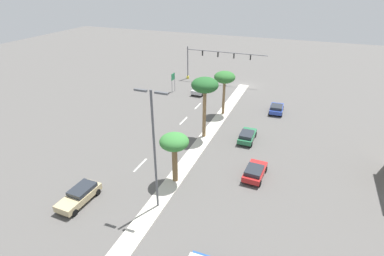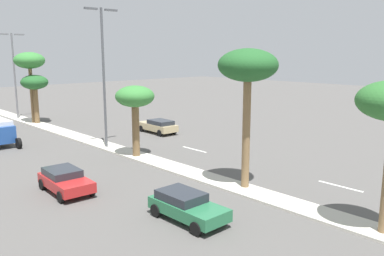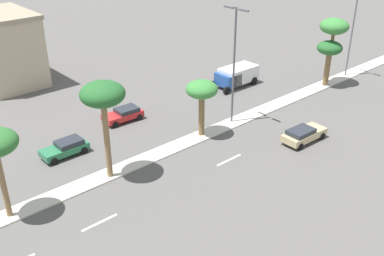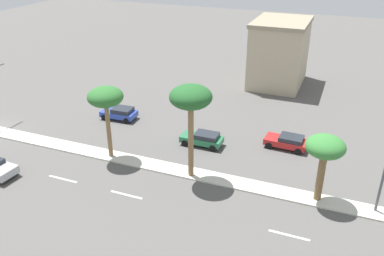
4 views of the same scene
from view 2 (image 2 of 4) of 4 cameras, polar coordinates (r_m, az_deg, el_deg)
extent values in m
plane|color=#565451|center=(26.66, -0.28, -6.48)|extent=(160.00, 160.00, 0.00)
cube|color=beige|center=(32.58, -9.63, -3.34)|extent=(1.80, 69.99, 0.12)
cube|color=silver|center=(25.72, 20.41, -7.80)|extent=(0.20, 2.80, 0.01)
cube|color=silver|center=(33.06, 0.35, -3.08)|extent=(0.20, 2.80, 0.01)
cylinder|color=olive|center=(23.12, 7.75, -0.65)|extent=(0.46, 0.46, 6.48)
ellipsoid|color=#235B28|center=(22.69, 7.99, 8.89)|extent=(3.38, 3.38, 1.86)
cylinder|color=brown|center=(30.53, -8.03, -0.23)|extent=(0.55, 0.55, 4.05)
ellipsoid|color=#387F38|center=(30.16, -8.16, 4.51)|extent=(2.92, 2.92, 1.61)
cylinder|color=olive|center=(48.30, -21.89, 4.48)|extent=(0.39, 0.39, 6.36)
ellipsoid|color=#387F38|center=(48.09, -22.21, 8.93)|extent=(3.30, 3.30, 1.82)
cylinder|color=brown|center=(47.92, -21.37, 3.08)|extent=(0.54, 0.54, 4.06)
ellipsoid|color=#235B28|center=(47.69, -21.57, 6.10)|extent=(2.92, 2.92, 1.61)
cylinder|color=#515459|center=(33.51, -12.47, 6.82)|extent=(0.20, 0.20, 11.28)
cube|color=#515459|center=(33.17, -14.25, 16.21)|extent=(1.10, 0.24, 0.16)
cube|color=#515459|center=(34.09, -11.50, 16.17)|extent=(1.10, 0.24, 0.16)
cylinder|color=slate|center=(52.24, -23.99, 6.76)|extent=(0.20, 0.20, 10.04)
cube|color=slate|center=(51.93, -25.35, 12.03)|extent=(1.10, 0.24, 0.16)
cube|color=slate|center=(52.52, -23.45, 12.14)|extent=(1.10, 0.24, 0.16)
cube|color=red|center=(24.05, -17.55, -7.40)|extent=(2.07, 4.04, 0.57)
cube|color=#262B33|center=(24.34, -18.06, -6.00)|extent=(1.78, 2.26, 0.41)
cylinder|color=black|center=(23.26, -14.17, -8.57)|extent=(0.26, 0.65, 0.64)
cylinder|color=black|center=(22.61, -18.23, -9.36)|extent=(0.26, 0.65, 0.64)
cylinder|color=black|center=(25.66, -16.88, -6.89)|extent=(0.26, 0.65, 0.64)
cylinder|color=black|center=(25.08, -20.60, -7.53)|extent=(0.26, 0.65, 0.64)
cube|color=tan|center=(39.95, -4.96, 0.20)|extent=(1.99, 4.57, 0.63)
cube|color=#262B33|center=(39.41, -4.50, 0.83)|extent=(1.73, 2.54, 0.40)
cylinder|color=black|center=(40.80, -7.24, -0.07)|extent=(0.25, 0.65, 0.64)
cylinder|color=black|center=(41.76, -5.27, 0.21)|extent=(0.25, 0.65, 0.64)
cylinder|color=black|center=(38.26, -4.62, -0.74)|extent=(0.25, 0.65, 0.64)
cylinder|color=black|center=(39.28, -2.59, -0.42)|extent=(0.25, 0.65, 0.64)
cube|color=#287047|center=(19.28, -0.53, -11.42)|extent=(1.77, 4.03, 0.57)
cube|color=#262B33|center=(19.45, -1.55, -9.64)|extent=(1.59, 2.22, 0.43)
cylinder|color=black|center=(19.03, 4.33, -12.69)|extent=(0.22, 0.64, 0.64)
cylinder|color=black|center=(17.93, 0.61, -14.18)|extent=(0.22, 0.64, 0.64)
cylinder|color=black|center=(20.88, -1.48, -10.49)|extent=(0.22, 0.64, 0.64)
cylinder|color=black|center=(19.89, -5.15, -11.64)|extent=(0.22, 0.64, 0.64)
cylinder|color=black|center=(36.30, -23.52, -2.01)|extent=(0.28, 0.90, 0.90)
cylinder|color=black|center=(40.66, -25.75, -0.91)|extent=(0.28, 0.90, 0.90)
camera|label=1|loc=(50.01, -37.94, 21.65)|focal=28.67mm
camera|label=3|loc=(46.54, 50.99, 21.87)|focal=42.33mm
camera|label=4|loc=(52.46, 18.50, 22.08)|focal=38.00mm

